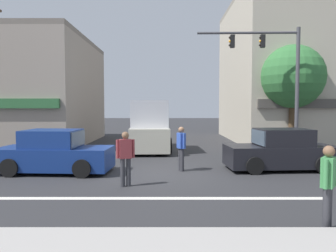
{
  "coord_description": "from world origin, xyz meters",
  "views": [
    {
      "loc": [
        0.3,
        -12.01,
        2.41
      ],
      "look_at": [
        0.25,
        2.0,
        1.6
      ],
      "focal_mm": 35.0,
      "sensor_mm": 36.0,
      "label": 1
    }
  ],
  "objects_px": {
    "sedan_waiting_far": "(56,153)",
    "pedestrian_far_side": "(182,146)",
    "traffic_light_mast": "(278,70)",
    "box_truck_crossing_rightbound": "(151,128)",
    "sedan_crossing_center": "(282,151)",
    "pedestrian_foreground_with_bag": "(330,182)",
    "street_tree": "(294,77)",
    "pedestrian_mid_crossing": "(127,155)"
  },
  "relations": [
    {
      "from": "sedan_waiting_far",
      "to": "pedestrian_far_side",
      "type": "distance_m",
      "value": 4.68
    },
    {
      "from": "traffic_light_mast",
      "to": "box_truck_crossing_rightbound",
      "type": "distance_m",
      "value": 7.28
    },
    {
      "from": "sedan_crossing_center",
      "to": "pedestrian_foreground_with_bag",
      "type": "bearing_deg",
      "value": -100.99
    },
    {
      "from": "street_tree",
      "to": "pedestrian_mid_crossing",
      "type": "bearing_deg",
      "value": -135.02
    },
    {
      "from": "sedan_crossing_center",
      "to": "traffic_light_mast",
      "type": "bearing_deg",
      "value": 74.81
    },
    {
      "from": "street_tree",
      "to": "pedestrian_far_side",
      "type": "distance_m",
      "value": 9.0
    },
    {
      "from": "sedan_waiting_far",
      "to": "pedestrian_mid_crossing",
      "type": "distance_m",
      "value": 3.57
    },
    {
      "from": "sedan_waiting_far",
      "to": "pedestrian_foreground_with_bag",
      "type": "relative_size",
      "value": 2.51
    },
    {
      "from": "box_truck_crossing_rightbound",
      "to": "pedestrian_mid_crossing",
      "type": "height_order",
      "value": "box_truck_crossing_rightbound"
    },
    {
      "from": "box_truck_crossing_rightbound",
      "to": "pedestrian_far_side",
      "type": "height_order",
      "value": "box_truck_crossing_rightbound"
    },
    {
      "from": "sedan_crossing_center",
      "to": "pedestrian_foreground_with_bag",
      "type": "height_order",
      "value": "pedestrian_foreground_with_bag"
    },
    {
      "from": "box_truck_crossing_rightbound",
      "to": "traffic_light_mast",
      "type": "bearing_deg",
      "value": -20.53
    },
    {
      "from": "box_truck_crossing_rightbound",
      "to": "sedan_waiting_far",
      "type": "relative_size",
      "value": 1.36
    },
    {
      "from": "traffic_light_mast",
      "to": "pedestrian_mid_crossing",
      "type": "distance_m",
      "value": 9.39
    },
    {
      "from": "sedan_crossing_center",
      "to": "pedestrian_mid_crossing",
      "type": "height_order",
      "value": "pedestrian_mid_crossing"
    },
    {
      "from": "sedan_crossing_center",
      "to": "pedestrian_foreground_with_bag",
      "type": "distance_m",
      "value": 6.32
    },
    {
      "from": "sedan_crossing_center",
      "to": "sedan_waiting_far",
      "type": "height_order",
      "value": "same"
    },
    {
      "from": "sedan_crossing_center",
      "to": "pedestrian_mid_crossing",
      "type": "distance_m",
      "value": 6.22
    },
    {
      "from": "box_truck_crossing_rightbound",
      "to": "pedestrian_far_side",
      "type": "xyz_separation_m",
      "value": [
        1.51,
        -5.88,
        -0.3
      ]
    },
    {
      "from": "street_tree",
      "to": "sedan_crossing_center",
      "type": "xyz_separation_m",
      "value": [
        -2.45,
        -5.41,
        -3.34
      ]
    },
    {
      "from": "sedan_waiting_far",
      "to": "pedestrian_foreground_with_bag",
      "type": "xyz_separation_m",
      "value": [
        7.3,
        -5.64,
        0.24
      ]
    },
    {
      "from": "street_tree",
      "to": "pedestrian_mid_crossing",
      "type": "relative_size",
      "value": 3.46
    },
    {
      "from": "box_truck_crossing_rightbound",
      "to": "pedestrian_mid_crossing",
      "type": "distance_m",
      "value": 8.29
    },
    {
      "from": "street_tree",
      "to": "sedan_waiting_far",
      "type": "distance_m",
      "value": 12.91
    },
    {
      "from": "box_truck_crossing_rightbound",
      "to": "pedestrian_foreground_with_bag",
      "type": "bearing_deg",
      "value": -70.69
    },
    {
      "from": "box_truck_crossing_rightbound",
      "to": "sedan_waiting_far",
      "type": "xyz_separation_m",
      "value": [
        -3.15,
        -6.19,
        -0.54
      ]
    },
    {
      "from": "sedan_waiting_far",
      "to": "box_truck_crossing_rightbound",
      "type": "bearing_deg",
      "value": 63.03
    },
    {
      "from": "street_tree",
      "to": "sedan_waiting_far",
      "type": "bearing_deg",
      "value": -151.39
    },
    {
      "from": "traffic_light_mast",
      "to": "sedan_crossing_center",
      "type": "xyz_separation_m",
      "value": [
        -0.9,
        -3.3,
        -3.46
      ]
    },
    {
      "from": "box_truck_crossing_rightbound",
      "to": "pedestrian_foreground_with_bag",
      "type": "distance_m",
      "value": 12.54
    },
    {
      "from": "pedestrian_far_side",
      "to": "pedestrian_mid_crossing",
      "type": "bearing_deg",
      "value": -126.56
    },
    {
      "from": "street_tree",
      "to": "traffic_light_mast",
      "type": "distance_m",
      "value": 2.62
    },
    {
      "from": "traffic_light_mast",
      "to": "sedan_waiting_far",
      "type": "distance_m",
      "value": 10.73
    },
    {
      "from": "traffic_light_mast",
      "to": "street_tree",
      "type": "bearing_deg",
      "value": 53.7
    },
    {
      "from": "traffic_light_mast",
      "to": "box_truck_crossing_rightbound",
      "type": "height_order",
      "value": "traffic_light_mast"
    },
    {
      "from": "sedan_crossing_center",
      "to": "pedestrian_far_side",
      "type": "bearing_deg",
      "value": -176.39
    },
    {
      "from": "street_tree",
      "to": "pedestrian_far_side",
      "type": "relative_size",
      "value": 3.46
    },
    {
      "from": "sedan_crossing_center",
      "to": "pedestrian_far_side",
      "type": "height_order",
      "value": "pedestrian_far_side"
    },
    {
      "from": "sedan_waiting_far",
      "to": "pedestrian_far_side",
      "type": "height_order",
      "value": "pedestrian_far_side"
    },
    {
      "from": "traffic_light_mast",
      "to": "pedestrian_foreground_with_bag",
      "type": "xyz_separation_m",
      "value": [
        -2.1,
        -9.49,
        -3.22
      ]
    },
    {
      "from": "sedan_waiting_far",
      "to": "pedestrian_far_side",
      "type": "bearing_deg",
      "value": 3.89
    },
    {
      "from": "street_tree",
      "to": "sedan_crossing_center",
      "type": "height_order",
      "value": "street_tree"
    }
  ]
}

